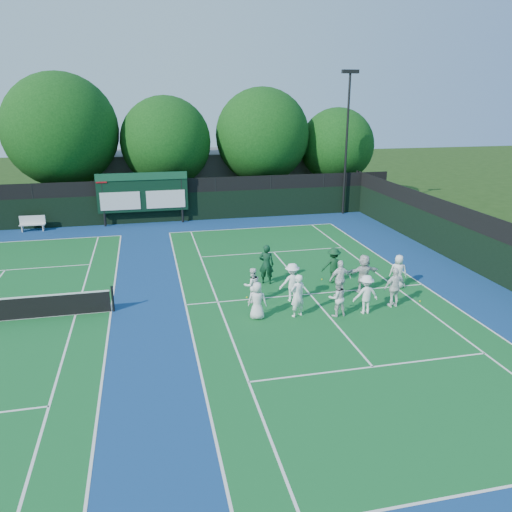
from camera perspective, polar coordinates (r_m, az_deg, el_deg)
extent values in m
plane|color=#1A350E|center=(21.42, 7.02, -5.35)|extent=(120.00, 120.00, 0.00)
cube|color=navy|center=(21.24, -9.44, -5.67)|extent=(34.00, 32.00, 0.01)
cube|color=#125A25|center=(22.28, 6.17, -4.35)|extent=(10.97, 23.77, 0.00)
cube|color=silver|center=(13.20, 24.29, -23.34)|extent=(10.97, 0.08, 0.00)
cube|color=silver|center=(33.19, -0.36, 3.20)|extent=(10.97, 0.08, 0.00)
cube|color=silver|center=(21.26, -8.05, -5.54)|extent=(0.08, 23.77, 0.00)
cube|color=silver|center=(24.52, 18.43, -3.09)|extent=(0.08, 23.77, 0.00)
cube|color=silver|center=(21.39, -4.38, -5.26)|extent=(0.08, 23.77, 0.00)
cube|color=silver|center=(23.87, 15.59, -3.39)|extent=(0.08, 23.77, 0.00)
cube|color=silver|center=(16.97, 13.20, -12.23)|extent=(8.23, 0.08, 0.00)
cube|color=silver|center=(28.06, 2.02, 0.45)|extent=(8.23, 0.08, 0.00)
cube|color=silver|center=(22.28, 6.17, -4.34)|extent=(0.08, 12.80, 0.00)
cube|color=silver|center=(33.27, -24.65, 1.59)|extent=(10.97, 0.08, 0.00)
cube|color=silver|center=(21.28, -16.25, -6.08)|extent=(0.08, 23.77, 0.00)
cube|color=silver|center=(21.44, -19.91, -6.28)|extent=(0.08, 23.77, 0.00)
cube|color=silver|center=(28.15, -26.76, -1.45)|extent=(8.23, 0.08, 0.00)
cube|color=black|center=(35.29, -11.06, 5.40)|extent=(34.00, 0.08, 2.00)
cube|color=black|center=(35.01, -11.21, 7.80)|extent=(34.00, 0.05, 1.00)
cube|color=black|center=(26.17, 25.27, -0.32)|extent=(0.08, 32.00, 2.00)
cube|color=black|center=(25.78, 25.71, 2.85)|extent=(0.05, 32.00, 1.00)
cylinder|color=black|center=(34.85, -17.06, 6.06)|extent=(0.16, 0.16, 3.50)
cylinder|color=black|center=(34.82, -8.47, 6.63)|extent=(0.16, 0.16, 3.50)
cube|color=black|center=(34.66, -12.82, 7.09)|extent=(6.00, 0.15, 2.60)
cube|color=#14472B|center=(34.38, -12.94, 8.86)|extent=(6.00, 0.05, 0.50)
cube|color=silver|center=(34.69, -15.25, 6.08)|extent=(2.60, 0.04, 1.20)
cube|color=silver|center=(34.68, -10.27, 6.41)|extent=(2.60, 0.04, 1.20)
cube|color=#9C0D13|center=(34.51, -17.29, 8.38)|extent=(0.70, 0.04, 0.50)
cube|color=#59585D|center=(43.25, -6.17, 9.21)|extent=(18.00, 6.00, 4.00)
cylinder|color=black|center=(37.23, 10.29, 12.32)|extent=(0.16, 0.16, 10.00)
cube|color=black|center=(37.11, 10.74, 20.02)|extent=(1.20, 0.30, 0.25)
cylinder|color=black|center=(21.07, -16.06, -4.73)|extent=(0.10, 0.10, 1.10)
cube|color=silver|center=(35.48, -24.18, 3.30)|extent=(1.59, 0.45, 0.06)
cube|color=silver|center=(35.57, -24.20, 3.82)|extent=(1.58, 0.09, 0.53)
cube|color=silver|center=(35.67, -25.13, 2.86)|extent=(0.07, 0.37, 0.42)
cube|color=silver|center=(35.41, -23.13, 3.02)|extent=(0.07, 0.37, 0.42)
cylinder|color=#321B0D|center=(39.00, -20.66, 6.60)|extent=(0.44, 0.44, 3.13)
sphere|color=#0C380F|center=(38.47, -21.41, 13.22)|extent=(7.91, 7.91, 7.91)
sphere|color=#0C380F|center=(38.74, -20.32, 12.18)|extent=(5.54, 5.54, 5.54)
cylinder|color=#321B0D|center=(38.68, -9.95, 7.07)|extent=(0.44, 0.44, 2.70)
sphere|color=#0C380F|center=(38.17, -10.26, 12.72)|extent=(6.61, 6.61, 6.61)
sphere|color=#0C380F|center=(38.56, -9.32, 11.83)|extent=(4.62, 4.62, 4.62)
cylinder|color=#321B0D|center=(39.66, 0.69, 7.70)|extent=(0.44, 0.44, 2.84)
sphere|color=#0C380F|center=(39.16, 0.71, 13.61)|extent=(7.14, 7.14, 7.14)
sphere|color=#0C380F|center=(39.65, 1.47, 12.63)|extent=(5.00, 5.00, 5.00)
cylinder|color=#321B0D|center=(41.51, 8.99, 7.67)|extent=(0.44, 0.44, 2.47)
sphere|color=#0C380F|center=(41.06, 9.22, 12.38)|extent=(5.84, 5.84, 5.84)
sphere|color=#0C380F|center=(41.61, 9.81, 11.61)|extent=(4.09, 4.09, 4.09)
sphere|color=#CED318|center=(22.59, 5.27, -3.95)|extent=(0.07, 0.07, 0.07)
sphere|color=#CED318|center=(24.04, 7.54, -2.66)|extent=(0.07, 0.07, 0.07)
sphere|color=#CED318|center=(22.47, 18.24, -4.93)|extent=(0.07, 0.07, 0.07)
sphere|color=#CED318|center=(21.76, -1.06, -4.74)|extent=(0.07, 0.07, 0.07)
sphere|color=#CED318|center=(22.84, 9.77, -3.89)|extent=(0.07, 0.07, 0.07)
sphere|color=#CED318|center=(24.40, 15.37, -2.85)|extent=(0.07, 0.07, 0.07)
imported|color=white|center=(19.55, 0.14, -5.12)|extent=(0.85, 0.68, 1.52)
imported|color=white|center=(19.76, 4.76, -4.54)|extent=(0.75, 0.63, 1.77)
imported|color=silver|center=(20.05, 9.27, -4.73)|extent=(0.80, 0.65, 1.54)
imported|color=white|center=(20.48, 12.45, -4.31)|extent=(1.05, 0.60, 1.62)
imported|color=white|center=(21.39, 15.57, -3.49)|extent=(1.02, 0.50, 1.69)
imported|color=white|center=(21.08, -0.43, -3.36)|extent=(0.82, 0.69, 1.53)
imported|color=white|center=(21.22, 4.14, -3.03)|extent=(1.10, 0.64, 1.69)
imported|color=white|center=(21.84, 9.61, -2.62)|extent=(1.01, 0.45, 1.69)
imported|color=silver|center=(22.66, 12.19, -1.95)|extent=(1.65, 0.64, 1.74)
imported|color=white|center=(23.56, 15.95, -1.72)|extent=(0.90, 0.76, 1.56)
imported|color=#0E331E|center=(23.11, 1.19, -0.95)|extent=(0.81, 0.67, 1.89)
imported|color=#103D1F|center=(23.52, 8.84, -1.08)|extent=(1.17, 0.77, 1.70)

